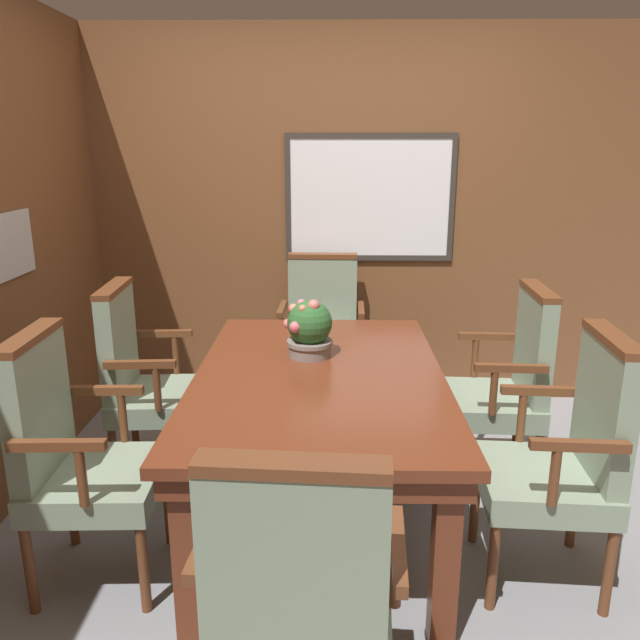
% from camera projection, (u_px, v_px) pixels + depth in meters
% --- Properties ---
extents(ground_plane, '(14.00, 14.00, 0.00)m').
position_uv_depth(ground_plane, '(332.00, 532.00, 2.87)').
color(ground_plane, gray).
extents(wall_back, '(7.20, 0.08, 2.45)m').
position_uv_depth(wall_back, '(333.00, 222.00, 4.12)').
color(wall_back, brown).
rests_on(wall_back, ground_plane).
extents(dining_table, '(1.10, 1.74, 0.74)m').
position_uv_depth(dining_table, '(319.00, 392.00, 2.80)').
color(dining_table, maroon).
rests_on(dining_table, ground_plane).
extents(chair_head_near, '(0.56, 0.52, 1.05)m').
position_uv_depth(chair_head_near, '(300.00, 606.00, 1.62)').
color(chair_head_near, brown).
rests_on(chair_head_near, ground_plane).
extents(chair_right_near, '(0.52, 0.56, 1.05)m').
position_uv_depth(chair_right_near, '(567.00, 453.00, 2.43)').
color(chair_right_near, brown).
rests_on(chair_right_near, ground_plane).
extents(chair_left_far, '(0.52, 0.56, 1.05)m').
position_uv_depth(chair_left_far, '(145.00, 377.00, 3.23)').
color(chair_left_far, brown).
rests_on(chair_left_far, ground_plane).
extents(chair_right_far, '(0.51, 0.55, 1.05)m').
position_uv_depth(chair_right_far, '(507.00, 380.00, 3.18)').
color(chair_right_far, brown).
rests_on(chair_right_far, ground_plane).
extents(chair_left_near, '(0.50, 0.55, 1.05)m').
position_uv_depth(chair_left_near, '(75.00, 452.00, 2.44)').
color(chair_left_near, brown).
rests_on(chair_left_near, ground_plane).
extents(chair_head_far, '(0.55, 0.50, 1.05)m').
position_uv_depth(chair_head_far, '(322.00, 331.00, 4.02)').
color(chair_head_far, brown).
rests_on(chair_head_far, ground_plane).
extents(potted_plant, '(0.24, 0.24, 0.29)m').
position_uv_depth(potted_plant, '(309.00, 329.00, 2.96)').
color(potted_plant, gray).
rests_on(potted_plant, dining_table).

